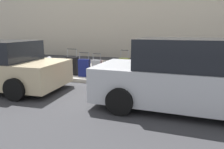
{
  "coord_description": "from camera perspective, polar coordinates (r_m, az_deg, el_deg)",
  "views": [
    {
      "loc": [
        -4.35,
        6.84,
        1.92
      ],
      "look_at": [
        -2.16,
        0.38,
        0.48
      ],
      "focal_mm": 34.0,
      "sensor_mm": 36.0,
      "label": 1
    }
  ],
  "objects": [
    {
      "name": "suitcase_black_0",
      "position": [
        7.46,
        14.14,
        0.08
      ],
      "size": [
        0.36,
        0.26,
        0.88
      ],
      "color": "black",
      "rests_on": "sidewalk_curb"
    },
    {
      "name": "fire_hydrant",
      "position": [
        9.1,
        -16.43,
        2.54
      ],
      "size": [
        0.39,
        0.21,
        0.71
      ],
      "color": "#99999E",
      "rests_on": "sidewalk_curb"
    },
    {
      "name": "suitcase_silver_5",
      "position": [
        8.06,
        -4.07,
        1.59
      ],
      "size": [
        0.37,
        0.22,
        0.92
      ],
      "color": "#9EA0A8",
      "rests_on": "sidewalk_curb"
    },
    {
      "name": "suitcase_maroon_2",
      "position": [
        7.67,
        6.7,
        0.89
      ],
      "size": [
        0.4,
        0.23,
        0.91
      ],
      "color": "maroon",
      "rests_on": "sidewalk_curb"
    },
    {
      "name": "suitcase_red_4",
      "position": [
        7.87,
        -0.56,
        1.08
      ],
      "size": [
        0.47,
        0.23,
        0.66
      ],
      "color": "red",
      "rests_on": "sidewalk_curb"
    },
    {
      "name": "suitcase_navy_6",
      "position": [
        8.26,
        -7.45,
        1.79
      ],
      "size": [
        0.45,
        0.2,
        0.95
      ],
      "color": "navy",
      "rests_on": "sidewalk_curb"
    },
    {
      "name": "suitcase_teal_1",
      "position": [
        7.52,
        10.43,
        0.85
      ],
      "size": [
        0.43,
        0.24,
        1.04
      ],
      "color": "#0F606B",
      "rests_on": "sidewalk_curb"
    },
    {
      "name": "suitcase_black_7",
      "position": [
        8.63,
        -10.58,
        2.27
      ],
      "size": [
        0.5,
        0.22,
        1.06
      ],
      "color": "black",
      "rests_on": "sidewalk_curb"
    },
    {
      "name": "parked_car_beige_1",
      "position": [
        7.9,
        -27.89,
        1.94
      ],
      "size": [
        4.41,
        2.31,
        1.58
      ],
      "color": "tan",
      "rests_on": "ground_plane"
    },
    {
      "name": "sidewalk_curb",
      "position": [
        10.47,
        -6.17,
        1.68
      ],
      "size": [
        18.0,
        5.0,
        0.14
      ],
      "primitive_type": "cube",
      "color": "#ADA89E",
      "rests_on": "ground_plane"
    },
    {
      "name": "suitcase_olive_3",
      "position": [
        7.81,
        3.32,
        1.64
      ],
      "size": [
        0.36,
        0.26,
        1.08
      ],
      "color": "#59601E",
      "rests_on": "sidewalk_curb"
    },
    {
      "name": "bollard_post",
      "position": [
        9.26,
        -19.54,
        3.05
      ],
      "size": [
        0.13,
        0.13,
        0.92
      ],
      "primitive_type": "cylinder",
      "color": "brown",
      "rests_on": "sidewalk_curb"
    },
    {
      "name": "parked_car_silver_0",
      "position": [
        5.46,
        19.15,
        -0.59
      ],
      "size": [
        4.47,
        2.2,
        1.72
      ],
      "color": "#B2B5BA",
      "rests_on": "ground_plane"
    },
    {
      "name": "ground_plane",
      "position": [
        8.33,
        -13.38,
        -1.74
      ],
      "size": [
        40.0,
        40.0,
        0.0
      ],
      "primitive_type": "plane",
      "color": "#333335"
    }
  ]
}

